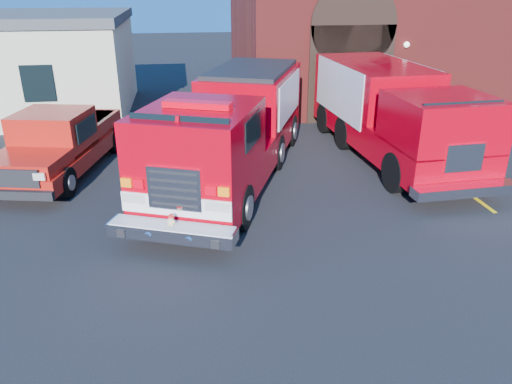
{
  "coord_description": "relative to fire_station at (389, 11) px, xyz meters",
  "views": [
    {
      "loc": [
        -1.49,
        -11.35,
        5.68
      ],
      "look_at": [
        0.0,
        -1.2,
        1.3
      ],
      "focal_mm": 35.0,
      "sensor_mm": 36.0,
      "label": 1
    }
  ],
  "objects": [
    {
      "name": "parking_stripe_far",
      "position": [
        -2.49,
        -6.98,
        -4.25
      ],
      "size": [
        0.12,
        3.0,
        0.01
      ],
      "primitive_type": "cube",
      "color": "yellow",
      "rests_on": "ground"
    },
    {
      "name": "parking_stripe_near",
      "position": [
        -2.49,
        -12.98,
        -4.25
      ],
      "size": [
        0.12,
        3.0,
        0.01
      ],
      "primitive_type": "cube",
      "color": "yellow",
      "rests_on": "ground"
    },
    {
      "name": "pickup_truck",
      "position": [
        -14.4,
        -9.58,
        -3.3
      ],
      "size": [
        3.48,
        6.51,
        2.02
      ],
      "color": "black",
      "rests_on": "ground"
    },
    {
      "name": "secondary_truck",
      "position": [
        -3.55,
        -9.56,
        -2.64
      ],
      "size": [
        3.29,
        9.25,
        2.96
      ],
      "color": "black",
      "rests_on": "ground"
    },
    {
      "name": "fire_engine",
      "position": [
        -9.06,
        -10.88,
        -2.68
      ],
      "size": [
        6.2,
        10.18,
        3.04
      ],
      "color": "black",
      "rests_on": "ground"
    },
    {
      "name": "ground",
      "position": [
        -8.99,
        -13.98,
        -4.25
      ],
      "size": [
        100.0,
        100.0,
        0.0
      ],
      "primitive_type": "plane",
      "color": "black",
      "rests_on": "ground"
    },
    {
      "name": "parking_stripe_mid",
      "position": [
        -2.49,
        -9.98,
        -4.25
      ],
      "size": [
        0.12,
        3.0,
        0.01
      ],
      "primitive_type": "cube",
      "color": "yellow",
      "rests_on": "ground"
    },
    {
      "name": "side_building",
      "position": [
        -17.99,
        -0.99,
        -2.05
      ],
      "size": [
        10.2,
        8.2,
        4.35
      ],
      "color": "beige",
      "rests_on": "ground"
    },
    {
      "name": "fire_station",
      "position": [
        0.0,
        0.0,
        0.0
      ],
      "size": [
        15.2,
        10.2,
        8.45
      ],
      "color": "maroon",
      "rests_on": "ground"
    }
  ]
}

